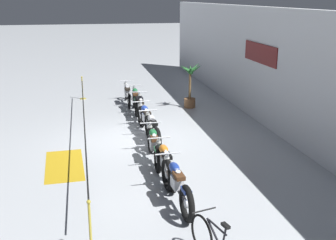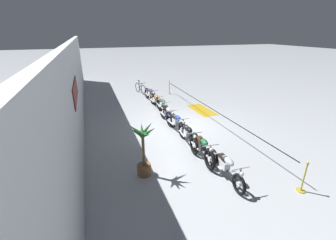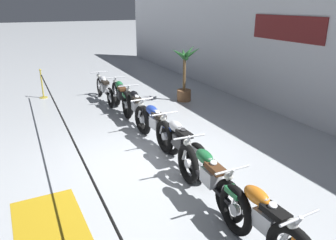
% 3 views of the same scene
% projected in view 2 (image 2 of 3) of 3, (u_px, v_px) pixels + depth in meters
% --- Properties ---
extents(ground_plane, '(120.00, 120.00, 0.00)m').
position_uv_depth(ground_plane, '(183.00, 125.00, 11.96)').
color(ground_plane, '#B2B7BC').
extents(back_wall, '(28.00, 0.29, 4.20)m').
position_uv_depth(back_wall, '(74.00, 96.00, 9.61)').
color(back_wall, white).
rests_on(back_wall, ground).
extents(motorcycle_silver_0, '(2.28, 0.62, 0.91)m').
position_uv_depth(motorcycle_silver_0, '(225.00, 167.00, 7.50)').
color(motorcycle_silver_0, black).
rests_on(motorcycle_silver_0, ground).
extents(motorcycle_green_1, '(2.23, 0.62, 0.98)m').
position_uv_depth(motorcycle_green_1, '(202.00, 148.00, 8.63)').
color(motorcycle_green_1, black).
rests_on(motorcycle_green_1, ground).
extents(motorcycle_black_2, '(2.37, 0.62, 0.96)m').
position_uv_depth(motorcycle_black_2, '(188.00, 135.00, 9.72)').
color(motorcycle_black_2, black).
rests_on(motorcycle_black_2, ground).
extents(motorcycle_blue_3, '(2.22, 0.62, 0.95)m').
position_uv_depth(motorcycle_blue_3, '(176.00, 123.00, 11.01)').
color(motorcycle_blue_3, black).
rests_on(motorcycle_blue_3, ground).
extents(motorcycle_silver_4, '(2.18, 0.62, 0.96)m').
position_uv_depth(motorcycle_silver_4, '(167.00, 115.00, 12.11)').
color(motorcycle_silver_4, black).
rests_on(motorcycle_silver_4, ground).
extents(motorcycle_green_5, '(2.36, 0.62, 0.96)m').
position_uv_depth(motorcycle_green_5, '(163.00, 106.00, 13.49)').
color(motorcycle_green_5, black).
rests_on(motorcycle_green_5, ground).
extents(motorcycle_orange_6, '(2.19, 0.62, 0.93)m').
position_uv_depth(motorcycle_orange_6, '(156.00, 100.00, 14.58)').
color(motorcycle_orange_6, black).
rests_on(motorcycle_orange_6, ground).
extents(motorcycle_blue_7, '(2.36, 0.62, 0.98)m').
position_uv_depth(motorcycle_blue_7, '(150.00, 95.00, 15.78)').
color(motorcycle_blue_7, black).
rests_on(motorcycle_blue_7, ground).
extents(bicycle, '(1.73, 0.59, 0.98)m').
position_uv_depth(bicycle, '(140.00, 88.00, 17.89)').
color(bicycle, black).
rests_on(bicycle, ground).
extents(potted_palm_left_of_row, '(0.92, 0.97, 1.95)m').
position_uv_depth(potted_palm_left_of_row, '(143.00, 150.00, 7.52)').
color(potted_palm_left_of_row, brown).
rests_on(potted_palm_left_of_row, ground).
extents(stanchion_far_left, '(12.21, 0.28, 1.05)m').
position_uv_depth(stanchion_far_left, '(222.00, 118.00, 10.89)').
color(stanchion_far_left, gold).
rests_on(stanchion_far_left, ground).
extents(stanchion_mid_left, '(0.28, 0.28, 1.05)m').
position_uv_depth(stanchion_mid_left, '(169.00, 89.00, 17.73)').
color(stanchion_mid_left, gold).
rests_on(stanchion_mid_left, ground).
extents(floor_banner, '(2.43, 1.13, 0.01)m').
position_uv_depth(floor_banner, '(202.00, 110.00, 14.23)').
color(floor_banner, '#B78E19').
rests_on(floor_banner, ground).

